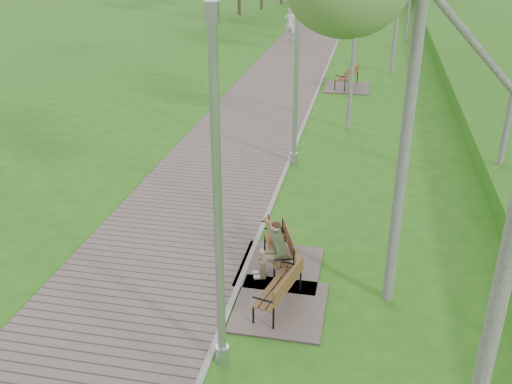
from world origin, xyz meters
TOP-DOWN VIEW (x-y plane):
  - walkway at (-1.75, 21.50)m, footprint 3.50×67.00m
  - kerb at (0.00, 21.50)m, footprint 0.10×67.00m
  - bench_main at (0.57, 5.68)m, footprint 1.53×1.70m
  - bench_second at (0.82, 4.45)m, footprint 1.55×1.72m
  - bench_third at (1.09, 19.60)m, footprint 1.78×1.98m
  - bench_far at (0.81, 34.00)m, footprint 1.83×2.04m
  - lamp_post_near at (0.22, 2.93)m, footprint 0.20×0.20m
  - lamp_post_second at (0.14, 11.09)m, footprint 0.20×0.20m
  - pedestrian_near at (-2.78, 29.93)m, footprint 0.70×0.48m

SIDE VIEW (x-z plane):
  - walkway at x=-1.75m, z-range 0.00..0.04m
  - kerb at x=0.00m, z-range 0.00..0.05m
  - bench_second at x=0.82m, z-range -0.30..0.65m
  - bench_third at x=1.09m, z-range -0.34..0.75m
  - bench_far at x=0.81m, z-range -0.35..0.77m
  - bench_main at x=0.57m, z-range -0.30..1.04m
  - pedestrian_near at x=-2.78m, z-range 0.00..1.85m
  - lamp_post_near at x=0.22m, z-range -0.17..5.07m
  - lamp_post_second at x=0.14m, z-range -0.17..5.10m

